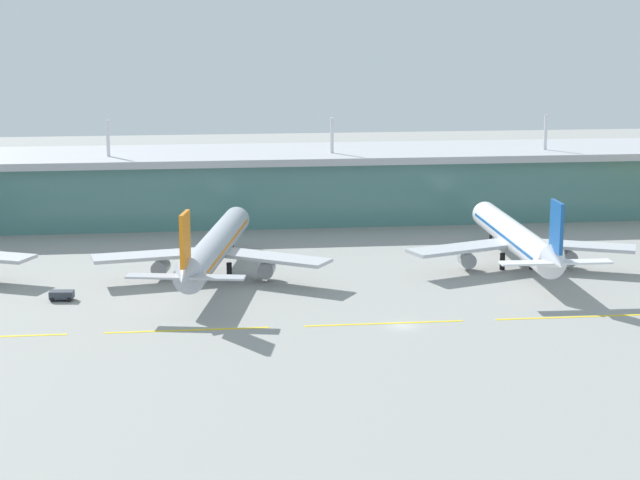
# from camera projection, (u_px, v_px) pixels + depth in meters

# --- Properties ---
(ground_plane) EXTENTS (600.00, 600.00, 0.00)m
(ground_plane) POSITION_uv_depth(u_px,v_px,m) (403.00, 326.00, 186.92)
(ground_plane) COLOR gray
(terminal_building) EXTENTS (288.00, 34.00, 26.80)m
(terminal_building) POSITION_uv_depth(u_px,v_px,m) (329.00, 183.00, 283.02)
(terminal_building) COLOR slate
(terminal_building) RESTS_ON ground
(airliner_near_middle) EXTENTS (47.85, 66.49, 18.90)m
(airliner_near_middle) POSITION_uv_depth(u_px,v_px,m) (214.00, 247.00, 219.04)
(airliner_near_middle) COLOR #ADB2BC
(airliner_near_middle) RESTS_ON ground
(airliner_far_middle) EXTENTS (48.78, 62.65, 18.90)m
(airliner_far_middle) POSITION_uv_depth(u_px,v_px,m) (516.00, 238.00, 227.84)
(airliner_far_middle) COLOR white
(airliner_far_middle) RESTS_ON ground
(taxiway_stripe_mid_west) EXTENTS (28.00, 0.70, 0.04)m
(taxiway_stripe_mid_west) POSITION_uv_depth(u_px,v_px,m) (187.00, 330.00, 184.46)
(taxiway_stripe_mid_west) COLOR yellow
(taxiway_stripe_mid_west) RESTS_ON ground
(taxiway_stripe_centre) EXTENTS (28.00, 0.70, 0.04)m
(taxiway_stripe_centre) POSITION_uv_depth(u_px,v_px,m) (384.00, 323.00, 188.41)
(taxiway_stripe_centre) COLOR yellow
(taxiway_stripe_centre) RESTS_ON ground
(taxiway_stripe_mid_east) EXTENTS (28.00, 0.70, 0.04)m
(taxiway_stripe_mid_east) POSITION_uv_depth(u_px,v_px,m) (573.00, 317.00, 192.36)
(taxiway_stripe_mid_east) COLOR yellow
(taxiway_stripe_mid_east) RESTS_ON ground
(pushback_tug) EXTENTS (4.61, 2.88, 1.85)m
(pushback_tug) POSITION_uv_depth(u_px,v_px,m) (62.00, 295.00, 203.20)
(pushback_tug) COLOR #333842
(pushback_tug) RESTS_ON ground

